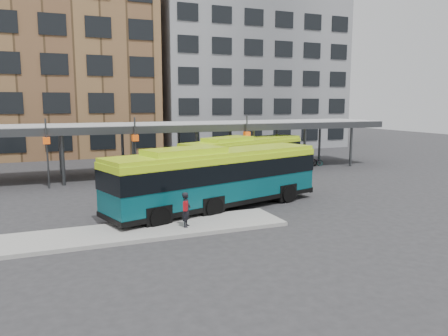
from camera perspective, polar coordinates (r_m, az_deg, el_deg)
ground at (r=24.63m, az=-0.09°, el=-5.22°), size 120.00×120.00×0.00m
boarding_island at (r=20.32m, az=-11.45°, el=-8.14°), size 14.00×3.00×0.18m
canopy at (r=36.21m, az=-7.91°, el=5.39°), size 40.00×6.53×4.80m
building_brick at (r=54.41m, az=-23.85°, el=13.28°), size 26.00×14.00×22.00m
building_grey at (r=59.80m, az=2.61°, el=12.53°), size 24.00×14.00×20.00m
bus_front at (r=23.96m, az=-0.94°, el=-1.10°), size 13.10×6.26×3.54m
bus_rear at (r=33.96m, az=2.68°, el=1.57°), size 11.95×7.63×3.33m
pedestrian at (r=20.21m, az=-4.94°, el=-5.40°), size 0.62×0.70×1.62m
bike_rack at (r=40.62m, az=9.65°, el=0.82°), size 4.82×1.38×1.05m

